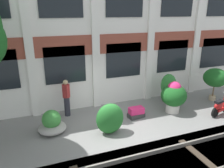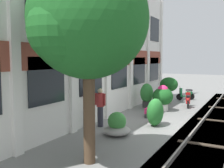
{
  "view_description": "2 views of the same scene",
  "coord_description": "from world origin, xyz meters",
  "px_view_note": "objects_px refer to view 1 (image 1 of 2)",
  "views": [
    {
      "loc": [
        -2.87,
        -7.25,
        4.58
      ],
      "look_at": [
        0.57,
        1.88,
        1.31
      ],
      "focal_mm": 35.0,
      "sensor_mm": 36.0,
      "label": 1
    },
    {
      "loc": [
        -11.46,
        -3.88,
        3.04
      ],
      "look_at": [
        -0.77,
        1.83,
        1.85
      ],
      "focal_mm": 42.0,
      "sensor_mm": 36.0,
      "label": 2
    }
  ],
  "objects_px": {
    "potted_plant_glazed_jar": "(168,87)",
    "scooter_second_parked": "(221,106)",
    "potted_plant_square_trough": "(136,113)",
    "potted_plant_low_pan": "(215,78)",
    "potted_plant_wide_bowl": "(52,124)",
    "resident_by_doorway": "(66,97)",
    "topiary_hedge": "(110,119)",
    "potted_plant_stone_basin": "(174,95)"
  },
  "relations": [
    {
      "from": "potted_plant_wide_bowl",
      "to": "scooter_second_parked",
      "type": "bearing_deg",
      "value": -9.19
    },
    {
      "from": "potted_plant_wide_bowl",
      "to": "topiary_hedge",
      "type": "relative_size",
      "value": 0.88
    },
    {
      "from": "potted_plant_wide_bowl",
      "to": "potted_plant_glazed_jar",
      "type": "bearing_deg",
      "value": 9.7
    },
    {
      "from": "potted_plant_glazed_jar",
      "to": "resident_by_doorway",
      "type": "relative_size",
      "value": 0.87
    },
    {
      "from": "scooter_second_parked",
      "to": "topiary_hedge",
      "type": "height_order",
      "value": "topiary_hedge"
    },
    {
      "from": "potted_plant_wide_bowl",
      "to": "topiary_hedge",
      "type": "xyz_separation_m",
      "value": [
        2.12,
        -0.86,
        0.25
      ]
    },
    {
      "from": "potted_plant_low_pan",
      "to": "scooter_second_parked",
      "type": "height_order",
      "value": "potted_plant_low_pan"
    },
    {
      "from": "topiary_hedge",
      "to": "resident_by_doorway",
      "type": "bearing_deg",
      "value": 121.73
    },
    {
      "from": "potted_plant_low_pan",
      "to": "potted_plant_wide_bowl",
      "type": "xyz_separation_m",
      "value": [
        -8.45,
        -0.33,
        -0.87
      ]
    },
    {
      "from": "topiary_hedge",
      "to": "potted_plant_wide_bowl",
      "type": "bearing_deg",
      "value": 158.01
    },
    {
      "from": "potted_plant_low_pan",
      "to": "resident_by_doorway",
      "type": "distance_m",
      "value": 7.7
    },
    {
      "from": "potted_plant_square_trough",
      "to": "potted_plant_low_pan",
      "type": "height_order",
      "value": "potted_plant_low_pan"
    },
    {
      "from": "potted_plant_low_pan",
      "to": "resident_by_doorway",
      "type": "bearing_deg",
      "value": 173.11
    },
    {
      "from": "resident_by_doorway",
      "to": "topiary_hedge",
      "type": "height_order",
      "value": "resident_by_doorway"
    },
    {
      "from": "potted_plant_square_trough",
      "to": "potted_plant_wide_bowl",
      "type": "bearing_deg",
      "value": 179.29
    },
    {
      "from": "topiary_hedge",
      "to": "scooter_second_parked",
      "type": "bearing_deg",
      "value": -3.69
    },
    {
      "from": "potted_plant_low_pan",
      "to": "potted_plant_wide_bowl",
      "type": "height_order",
      "value": "potted_plant_low_pan"
    },
    {
      "from": "potted_plant_square_trough",
      "to": "potted_plant_low_pan",
      "type": "relative_size",
      "value": 0.45
    },
    {
      "from": "potted_plant_glazed_jar",
      "to": "scooter_second_parked",
      "type": "height_order",
      "value": "potted_plant_glazed_jar"
    },
    {
      "from": "scooter_second_parked",
      "to": "topiary_hedge",
      "type": "xyz_separation_m",
      "value": [
        -5.29,
        0.34,
        0.18
      ]
    },
    {
      "from": "potted_plant_glazed_jar",
      "to": "potted_plant_wide_bowl",
      "type": "height_order",
      "value": "potted_plant_glazed_jar"
    },
    {
      "from": "potted_plant_glazed_jar",
      "to": "potted_plant_square_trough",
      "type": "xyz_separation_m",
      "value": [
        -2.4,
        -1.09,
        -0.59
      ]
    },
    {
      "from": "potted_plant_square_trough",
      "to": "potted_plant_low_pan",
      "type": "distance_m",
      "value": 4.89
    },
    {
      "from": "scooter_second_parked",
      "to": "resident_by_doorway",
      "type": "relative_size",
      "value": 0.8
    },
    {
      "from": "potted_plant_glazed_jar",
      "to": "potted_plant_wide_bowl",
      "type": "xyz_separation_m",
      "value": [
        -6.09,
        -1.04,
        -0.46
      ]
    },
    {
      "from": "potted_plant_glazed_jar",
      "to": "resident_by_doorway",
      "type": "distance_m",
      "value": 5.27
    },
    {
      "from": "resident_by_doorway",
      "to": "scooter_second_parked",
      "type": "bearing_deg",
      "value": 157.68
    },
    {
      "from": "potted_plant_glazed_jar",
      "to": "topiary_hedge",
      "type": "distance_m",
      "value": 4.4
    },
    {
      "from": "potted_plant_wide_bowl",
      "to": "topiary_hedge",
      "type": "distance_m",
      "value": 2.3
    },
    {
      "from": "potted_plant_wide_bowl",
      "to": "topiary_hedge",
      "type": "height_order",
      "value": "topiary_hedge"
    },
    {
      "from": "potted_plant_stone_basin",
      "to": "resident_by_doorway",
      "type": "height_order",
      "value": "resident_by_doorway"
    },
    {
      "from": "potted_plant_low_pan",
      "to": "resident_by_doorway",
      "type": "relative_size",
      "value": 1.02
    },
    {
      "from": "potted_plant_low_pan",
      "to": "topiary_hedge",
      "type": "distance_m",
      "value": 6.47
    },
    {
      "from": "potted_plant_wide_bowl",
      "to": "potted_plant_square_trough",
      "type": "bearing_deg",
      "value": -0.71
    },
    {
      "from": "potted_plant_stone_basin",
      "to": "scooter_second_parked",
      "type": "bearing_deg",
      "value": -29.87
    },
    {
      "from": "potted_plant_wide_bowl",
      "to": "resident_by_doorway",
      "type": "bearing_deg",
      "value": 56.82
    },
    {
      "from": "potted_plant_low_pan",
      "to": "potted_plant_wide_bowl",
      "type": "distance_m",
      "value": 8.5
    },
    {
      "from": "potted_plant_glazed_jar",
      "to": "potted_plant_low_pan",
      "type": "distance_m",
      "value": 2.51
    },
    {
      "from": "scooter_second_parked",
      "to": "potted_plant_square_trough",
      "type": "bearing_deg",
      "value": 150.38
    },
    {
      "from": "potted_plant_glazed_jar",
      "to": "topiary_hedge",
      "type": "bearing_deg",
      "value": -154.4
    },
    {
      "from": "potted_plant_glazed_jar",
      "to": "scooter_second_parked",
      "type": "distance_m",
      "value": 2.63
    },
    {
      "from": "potted_plant_square_trough",
      "to": "potted_plant_wide_bowl",
      "type": "distance_m",
      "value": 3.69
    }
  ]
}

